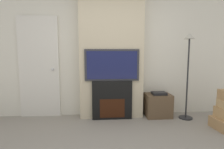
% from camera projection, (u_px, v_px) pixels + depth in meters
% --- Properties ---
extents(wall_back, '(6.00, 0.06, 2.70)m').
position_uv_depth(wall_back, '(111.00, 52.00, 3.70)').
color(wall_back, silver).
rests_on(wall_back, ground_plane).
extents(chimney_breast, '(1.27, 0.28, 2.70)m').
position_uv_depth(chimney_breast, '(111.00, 52.00, 3.53)').
color(chimney_breast, beige).
rests_on(chimney_breast, ground_plane).
extents(fireplace, '(0.79, 0.15, 0.78)m').
position_uv_depth(fireplace, '(112.00, 100.00, 3.50)').
color(fireplace, black).
rests_on(fireplace, ground_plane).
extents(television, '(1.07, 0.07, 0.62)m').
position_uv_depth(television, '(112.00, 65.00, 3.42)').
color(television, '#2D2D33').
rests_on(television, fireplace).
extents(floor_lamp, '(0.26, 0.26, 1.69)m').
position_uv_depth(floor_lamp, '(188.00, 65.00, 3.43)').
color(floor_lamp, '#262628').
rests_on(floor_lamp, ground_plane).
extents(media_stand, '(0.52, 0.39, 0.53)m').
position_uv_depth(media_stand, '(158.00, 105.00, 3.64)').
color(media_stand, brown).
rests_on(media_stand, ground_plane).
extents(entry_door, '(0.80, 0.09, 2.06)m').
position_uv_depth(entry_door, '(39.00, 67.00, 3.57)').
color(entry_door, silver).
rests_on(entry_door, ground_plane).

